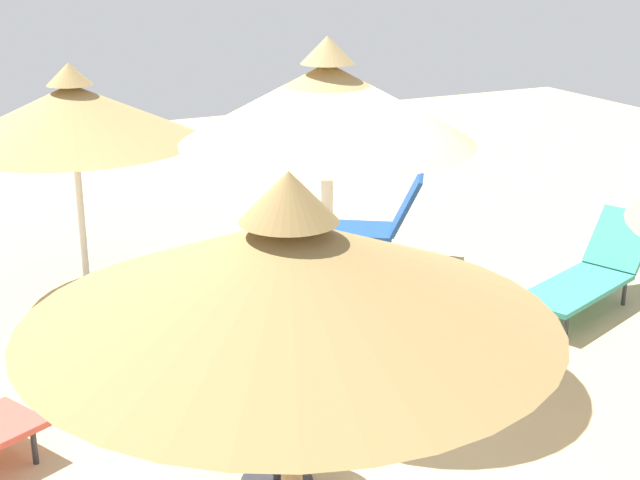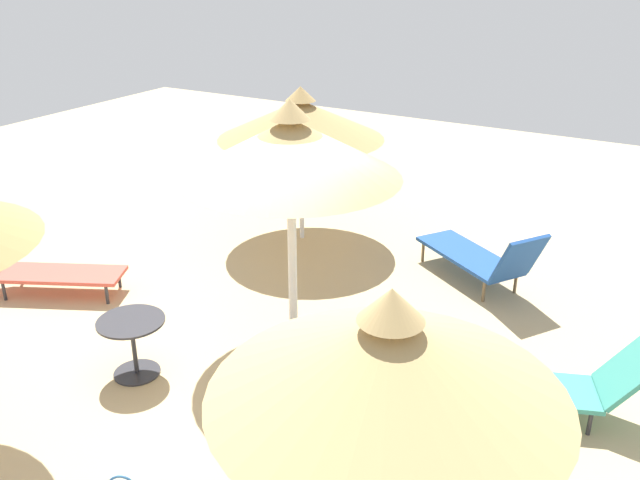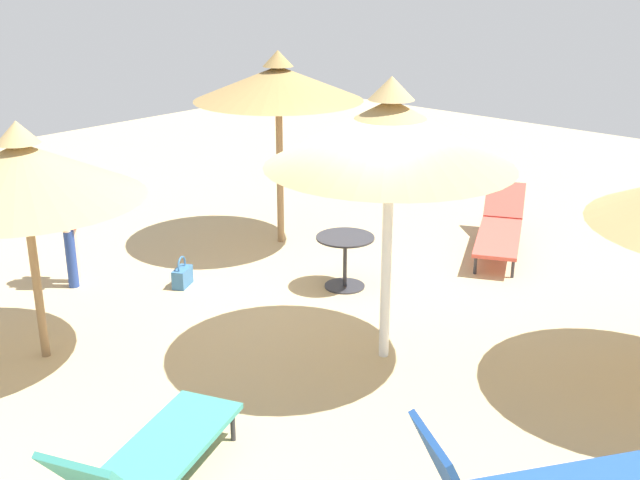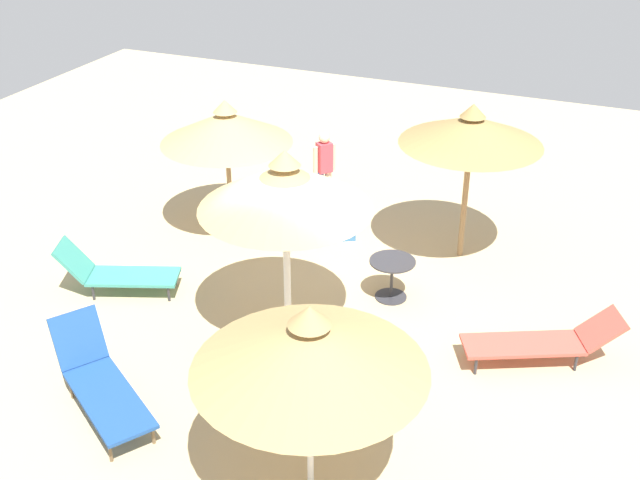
# 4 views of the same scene
# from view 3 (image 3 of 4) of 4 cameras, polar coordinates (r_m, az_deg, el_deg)

# --- Properties ---
(ground) EXTENTS (24.00, 24.00, 0.10)m
(ground) POSITION_cam_3_polar(r_m,az_deg,el_deg) (8.86, 2.71, -6.85)
(ground) COLOR tan
(parasol_umbrella_far_left) EXTENTS (2.36, 2.36, 2.75)m
(parasol_umbrella_far_left) POSITION_cam_3_polar(r_m,az_deg,el_deg) (10.99, -3.05, 11.29)
(parasol_umbrella_far_left) COLOR olive
(parasol_umbrella_far_left) RESTS_ON ground
(parasol_umbrella_near_left) EXTENTS (2.43, 2.43, 2.89)m
(parasol_umbrella_near_left) POSITION_cam_3_polar(r_m,az_deg,el_deg) (7.52, 5.12, 7.72)
(parasol_umbrella_near_left) COLOR white
(parasol_umbrella_near_left) RESTS_ON ground
(parasol_umbrella_center) EXTENTS (2.34, 2.34, 2.48)m
(parasol_umbrella_center) POSITION_cam_3_polar(r_m,az_deg,el_deg) (8.10, -20.82, 4.69)
(parasol_umbrella_center) COLOR olive
(parasol_umbrella_center) RESTS_ON ground
(lounge_chair_far_right) EXTENTS (1.47, 2.22, 0.74)m
(lounge_chair_far_right) POSITION_cam_3_polar(r_m,az_deg,el_deg) (11.36, 12.96, 0.93)
(lounge_chair_far_right) COLOR #CC4C3F
(lounge_chair_far_right) RESTS_ON ground
(lounge_chair_edge) EXTENTS (1.23, 1.96, 0.87)m
(lounge_chair_edge) POSITION_cam_3_polar(r_m,az_deg,el_deg) (6.30, -12.35, -14.96)
(lounge_chair_edge) COLOR teal
(lounge_chair_edge) RESTS_ON ground
(person_standing_back) EXTENTS (0.37, 0.34, 1.56)m
(person_standing_back) POSITION_cam_3_polar(r_m,az_deg,el_deg) (10.22, -17.82, 1.50)
(person_standing_back) COLOR navy
(person_standing_back) RESTS_ON ground
(handbag) EXTENTS (0.29, 0.36, 0.40)m
(handbag) POSITION_cam_3_polar(r_m,az_deg,el_deg) (10.08, -9.96, -2.59)
(handbag) COLOR #336699
(handbag) RESTS_ON ground
(side_table_round) EXTENTS (0.73, 0.73, 0.67)m
(side_table_round) POSITION_cam_3_polar(r_m,az_deg,el_deg) (9.79, 1.83, -0.90)
(side_table_round) COLOR #2D2D33
(side_table_round) RESTS_ON ground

